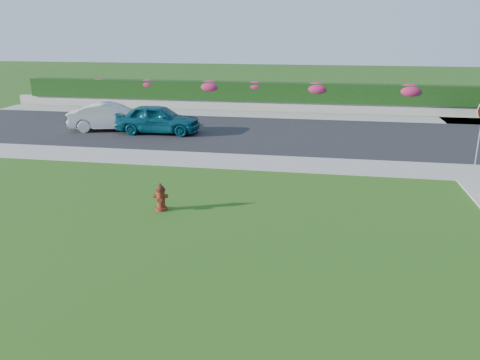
# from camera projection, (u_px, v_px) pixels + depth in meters

# --- Properties ---
(ground) EXTENTS (120.00, 120.00, 0.00)m
(ground) POSITION_uv_depth(u_px,v_px,m) (227.00, 293.00, 8.74)
(ground) COLOR black
(ground) RESTS_ON ground
(street_far) EXTENTS (26.00, 8.00, 0.04)m
(street_far) POSITION_uv_depth(u_px,v_px,m) (184.00, 131.00, 22.68)
(street_far) COLOR black
(street_far) RESTS_ON ground
(sidewalk_far) EXTENTS (24.00, 2.00, 0.04)m
(sidewalk_far) POSITION_uv_depth(u_px,v_px,m) (122.00, 156.00, 18.16)
(sidewalk_far) COLOR gray
(sidewalk_far) RESTS_ON ground
(curb_corner) EXTENTS (2.00, 2.00, 0.04)m
(curb_corner) POSITION_uv_depth(u_px,v_px,m) (480.00, 173.00, 16.01)
(curb_corner) COLOR gray
(curb_corner) RESTS_ON ground
(sidewalk_beyond) EXTENTS (34.00, 2.00, 0.04)m
(sidewalk_beyond) POSITION_uv_depth(u_px,v_px,m) (276.00, 115.00, 26.71)
(sidewalk_beyond) COLOR gray
(sidewalk_beyond) RESTS_ON ground
(retaining_wall) EXTENTS (34.00, 0.40, 0.60)m
(retaining_wall) POSITION_uv_depth(u_px,v_px,m) (279.00, 106.00, 28.03)
(retaining_wall) COLOR gray
(retaining_wall) RESTS_ON ground
(hedge) EXTENTS (32.00, 0.90, 1.10)m
(hedge) POSITION_uv_depth(u_px,v_px,m) (280.00, 92.00, 27.86)
(hedge) COLOR black
(hedge) RESTS_ON retaining_wall
(fire_hydrant) EXTENTS (0.39, 0.37, 0.76)m
(fire_hydrant) POSITION_uv_depth(u_px,v_px,m) (161.00, 198.00, 12.67)
(fire_hydrant) COLOR #4A200B
(fire_hydrant) RESTS_ON ground
(sedan_teal) EXTENTS (3.98, 1.72, 1.34)m
(sedan_teal) POSITION_uv_depth(u_px,v_px,m) (158.00, 119.00, 21.90)
(sedan_teal) COLOR #0B4556
(sedan_teal) RESTS_ON street_far
(sedan_silver) EXTENTS (4.14, 2.23, 1.30)m
(sedan_silver) POSITION_uv_depth(u_px,v_px,m) (112.00, 117.00, 22.57)
(sedan_silver) COLOR #AFB1B7
(sedan_silver) RESTS_ON street_far
(flower_clump_a) EXTENTS (1.04, 0.67, 0.52)m
(flower_clump_a) POSITION_uv_depth(u_px,v_px,m) (100.00, 83.00, 29.54)
(flower_clump_a) COLOR #BA1F64
(flower_clump_a) RESTS_ON hedge
(flower_clump_b) EXTENTS (1.21, 0.78, 0.60)m
(flower_clump_b) POSITION_uv_depth(u_px,v_px,m) (149.00, 84.00, 29.02)
(flower_clump_b) COLOR #BA1F64
(flower_clump_b) RESTS_ON hedge
(flower_clump_c) EXTENTS (1.50, 0.96, 0.75)m
(flower_clump_c) POSITION_uv_depth(u_px,v_px,m) (210.00, 86.00, 28.38)
(flower_clump_c) COLOR #BA1F64
(flower_clump_c) RESTS_ON hedge
(flower_clump_d) EXTENTS (1.21, 0.78, 0.61)m
(flower_clump_d) POSITION_uv_depth(u_px,v_px,m) (256.00, 86.00, 27.91)
(flower_clump_d) COLOR #BA1F64
(flower_clump_d) RESTS_ON hedge
(flower_clump_e) EXTENTS (1.51, 0.97, 0.75)m
(flower_clump_e) POSITION_uv_depth(u_px,v_px,m) (317.00, 89.00, 27.32)
(flower_clump_e) COLOR #BA1F64
(flower_clump_e) RESTS_ON hedge
(flower_clump_f) EXTENTS (1.56, 1.00, 0.78)m
(flower_clump_f) POSITION_uv_depth(u_px,v_px,m) (410.00, 91.00, 26.47)
(flower_clump_f) COLOR #BA1F64
(flower_clump_f) RESTS_ON hedge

